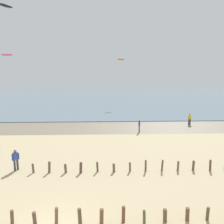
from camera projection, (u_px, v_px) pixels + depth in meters
wet_sand_strip at (86, 128)px, 31.38m from camera, size 120.00×7.05×0.01m
sea at (96, 97)px, 69.26m from camera, size 160.00×70.00×0.10m
groyne_near at (144, 215)px, 11.63m from camera, size 14.89×0.35×0.91m
groyne_mid at (134, 167)px, 17.54m from camera, size 16.68×0.37×0.95m
person_by_waterline at (16, 159)px, 17.70m from camera, size 0.48×0.39×1.71m
person_right_flank at (190, 119)px, 32.83m from camera, size 0.55×0.30×1.71m
person_far_down_beach at (139, 125)px, 28.82m from camera, size 0.29×0.56×1.71m
kite_aloft_3 at (7, 55)px, 37.93m from camera, size 2.08×0.79×0.42m
kite_aloft_4 at (121, 59)px, 49.81m from camera, size 1.94×1.79×0.55m
kite_aloft_5 at (6, 6)px, 41.92m from camera, size 2.39×3.13×0.56m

